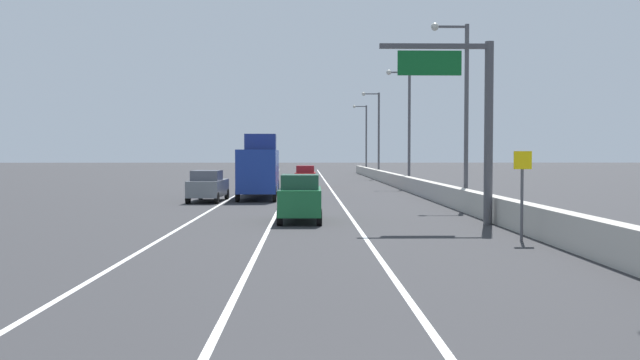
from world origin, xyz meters
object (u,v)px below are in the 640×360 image
speed_advisory_sign (522,188)px  lamp_post_right_third (406,120)px  lamp_post_right_second (462,101)px  car_gray_1 (208,186)px  lamp_post_right_fourth (377,129)px  box_truck (259,168)px  overhead_sign_gantry (471,109)px  car_green_0 (300,198)px  car_red_2 (305,176)px  car_blue_3 (258,169)px  lamp_post_right_fifth (365,134)px

speed_advisory_sign → lamp_post_right_third: (1.51, 36.37, 4.09)m
lamp_post_right_second → car_gray_1: 15.92m
lamp_post_right_fourth → box_truck: 36.84m
overhead_sign_gantry → lamp_post_right_fourth: 52.09m
car_green_0 → lamp_post_right_fourth: bearing=80.4°
car_gray_1 → box_truck: bearing=50.2°
car_green_0 → car_red_2: 30.05m
car_blue_3 → lamp_post_right_fifth: bearing=44.3°
car_green_0 → box_truck: size_ratio=0.49×
speed_advisory_sign → box_truck: (-10.30, 22.55, 0.19)m
lamp_post_right_fourth → speed_advisory_sign: bearing=-91.1°
lamp_post_right_third → car_green_0: (-8.95, -29.72, -4.84)m
lamp_post_right_third → box_truck: lamp_post_right_third is taller
lamp_post_right_second → lamp_post_right_fourth: 41.98m
car_gray_1 → car_green_0: bearing=-65.2°
lamp_post_right_fifth → car_gray_1: size_ratio=2.10×
lamp_post_right_second → car_gray_1: lamp_post_right_second is taller
car_gray_1 → car_blue_3: size_ratio=1.03×
lamp_post_right_fifth → box_truck: 57.17m
speed_advisory_sign → car_green_0: speed_advisory_sign is taller
overhead_sign_gantry → box_truck: 20.05m
overhead_sign_gantry → lamp_post_right_fifth: lamp_post_right_fifth is taller
car_red_2 → lamp_post_right_fifth: bearing=78.1°
overhead_sign_gantry → lamp_post_right_second: (1.95, 10.07, 1.12)m
overhead_sign_gantry → car_red_2: size_ratio=1.62×
speed_advisory_sign → lamp_post_right_second: bearing=84.4°
lamp_post_right_fifth → car_red_2: bearing=-101.9°
lamp_post_right_third → car_blue_3: bearing=118.3°
car_blue_3 → lamp_post_right_fourth: bearing=-24.3°
car_blue_3 → box_truck: box_truck is taller
speed_advisory_sign → car_red_2: 37.41m
box_truck → car_blue_3: bearing=94.2°
car_green_0 → car_gray_1: (-5.75, 12.42, -0.05)m
lamp_post_right_second → car_red_2: (-8.76, 21.32, -4.90)m
box_truck → lamp_post_right_fifth: bearing=78.1°
overhead_sign_gantry → lamp_post_right_second: 10.32m
overhead_sign_gantry → box_truck: overhead_sign_gantry is taller
speed_advisory_sign → car_green_0: (-7.44, 6.65, -0.75)m
car_green_0 → box_truck: (-2.85, 15.90, 0.94)m
overhead_sign_gantry → car_blue_3: size_ratio=1.59×
lamp_post_right_third → lamp_post_right_fifth: 41.98m
car_blue_3 → speed_advisory_sign: bearing=-78.2°
car_blue_3 → box_truck: 41.47m
lamp_post_right_fifth → car_green_0: lamp_post_right_fifth is taller
lamp_post_right_third → car_red_2: bearing=177.9°
lamp_post_right_fourth → car_green_0: (-8.55, -50.72, -4.84)m
lamp_post_right_fourth → car_red_2: bearing=-112.0°
speed_advisory_sign → car_blue_3: speed_advisory_sign is taller
car_green_0 → lamp_post_right_second: bearing=44.3°
car_gray_1 → car_blue_3: car_blue_3 is taller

